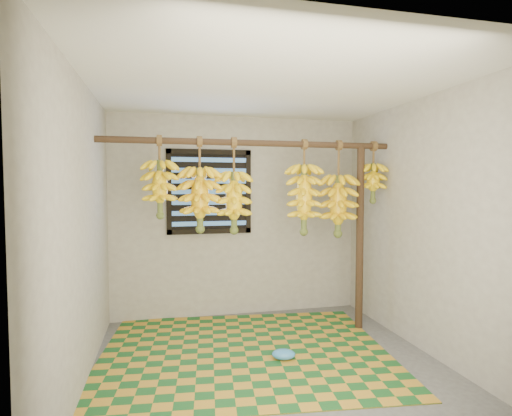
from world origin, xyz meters
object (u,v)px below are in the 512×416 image
object	(u,v)px
plastic_bag	(284,354)
banana_bunch_d	(304,199)
banana_bunch_c	(234,202)
banana_bunch_f	(373,183)
banana_bunch_a	(160,189)
banana_bunch_b	(200,199)
woven_mat	(245,352)
support_post	(360,238)
banana_bunch_e	(338,205)

from	to	relation	value
plastic_bag	banana_bunch_d	world-z (taller)	banana_bunch_d
banana_bunch_c	banana_bunch_f	xyz separation A→B (m)	(1.54, -0.00, 0.20)
banana_bunch_a	banana_bunch_b	bearing A→B (deg)	0.00
banana_bunch_a	banana_bunch_d	xyz separation A→B (m)	(1.47, 0.00, -0.11)
woven_mat	banana_bunch_f	size ratio (longest dim) A/B	3.99
banana_bunch_a	support_post	bearing A→B (deg)	-0.00
support_post	banana_bunch_a	size ratio (longest dim) A/B	2.53
woven_mat	banana_bunch_d	size ratio (longest dim) A/B	2.69
support_post	plastic_bag	world-z (taller)	support_post
banana_bunch_a	banana_bunch_d	world-z (taller)	same
support_post	banana_bunch_f	world-z (taller)	banana_bunch_f
support_post	banana_bunch_e	distance (m)	0.44
banana_bunch_b	banana_bunch_c	world-z (taller)	same
banana_bunch_a	woven_mat	bearing A→B (deg)	-24.48
woven_mat	plastic_bag	xyz separation A→B (m)	(0.30, -0.25, 0.05)
plastic_bag	banana_bunch_d	size ratio (longest dim) A/B	0.22
plastic_bag	banana_bunch_c	world-z (taller)	banana_bunch_c
woven_mat	banana_bunch_d	distance (m)	1.63
support_post	banana_bunch_f	size ratio (longest dim) A/B	3.01
banana_bunch_a	banana_bunch_b	distance (m)	0.40
support_post	banana_bunch_f	distance (m)	0.62
support_post	banana_bunch_e	xyz separation A→B (m)	(-0.26, -0.00, 0.36)
banana_bunch_a	banana_bunch_b	xyz separation A→B (m)	(0.38, 0.00, -0.10)
woven_mat	banana_bunch_c	size ratio (longest dim) A/B	2.79
banana_bunch_a	banana_bunch_c	size ratio (longest dim) A/B	0.83
support_post	plastic_bag	size ratio (longest dim) A/B	9.31
woven_mat	plastic_bag	size ratio (longest dim) A/B	12.35
banana_bunch_e	banana_bunch_a	bearing A→B (deg)	180.00
woven_mat	banana_bunch_d	xyz separation A→B (m)	(0.71, 0.35, 1.42)
support_post	plastic_bag	distance (m)	1.53
banana_bunch_f	plastic_bag	bearing A→B (deg)	-153.55
banana_bunch_b	banana_bunch_f	size ratio (longest dim) A/B	1.40
banana_bunch_a	banana_bunch_b	size ratio (longest dim) A/B	0.85
woven_mat	banana_bunch_d	bearing A→B (deg)	26.17
plastic_bag	banana_bunch_f	world-z (taller)	banana_bunch_f
banana_bunch_d	banana_bunch_f	xyz separation A→B (m)	(0.80, -0.00, 0.17)
banana_bunch_a	banana_bunch_e	xyz separation A→B (m)	(1.86, -0.00, -0.18)
banana_bunch_f	banana_bunch_b	bearing A→B (deg)	180.00
plastic_bag	banana_bunch_a	xyz separation A→B (m)	(-1.07, 0.60, 1.48)
support_post	banana_bunch_b	xyz separation A→B (m)	(-1.73, 0.00, 0.43)
woven_mat	banana_bunch_b	size ratio (longest dim) A/B	2.85
banana_bunch_c	banana_bunch_d	world-z (taller)	same
banana_bunch_e	banana_bunch_f	bearing A→B (deg)	0.00
banana_bunch_a	banana_bunch_d	size ratio (longest dim) A/B	0.80
banana_bunch_c	banana_bunch_f	size ratio (longest dim) A/B	1.43
support_post	banana_bunch_e	bearing A→B (deg)	-180.00
banana_bunch_a	banana_bunch_b	world-z (taller)	same
plastic_bag	banana_bunch_a	size ratio (longest dim) A/B	0.27
banana_bunch_b	banana_bunch_d	size ratio (longest dim) A/B	0.94
banana_bunch_e	support_post	bearing A→B (deg)	0.00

